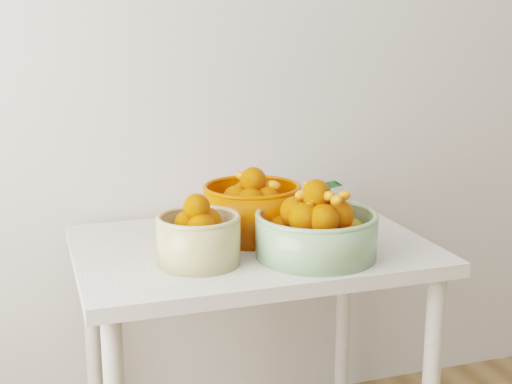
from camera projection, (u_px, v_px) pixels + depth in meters
table at (251, 274)px, 2.08m from camera, size 1.00×0.70×0.75m
bowl_cream at (199, 237)px, 1.87m from camera, size 0.26×0.26×0.19m
bowl_green at (316, 230)px, 1.93m from camera, size 0.40×0.40×0.21m
bowl_orange at (252, 210)px, 2.10m from camera, size 0.34×0.34×0.21m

